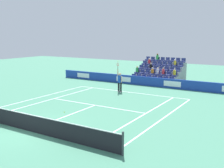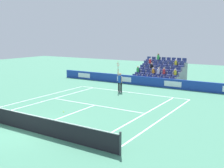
{
  "view_description": "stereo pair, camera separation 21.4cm",
  "coord_description": "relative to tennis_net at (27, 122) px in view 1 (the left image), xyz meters",
  "views": [
    {
      "loc": [
        -11.25,
        9.56,
        5.09
      ],
      "look_at": [
        0.39,
        -9.44,
        1.1
      ],
      "focal_mm": 43.43,
      "sensor_mm": 36.0,
      "label": 1
    },
    {
      "loc": [
        -11.43,
        9.45,
        5.09
      ],
      "look_at": [
        0.39,
        -9.44,
        1.1
      ],
      "focal_mm": 43.43,
      "sensor_mm": 36.0,
      "label": 2
    }
  ],
  "objects": [
    {
      "name": "ground_plane",
      "position": [
        0.0,
        0.0,
        -0.49
      ],
      "size": [
        80.0,
        80.0,
        0.0
      ],
      "primitive_type": "plane",
      "color": "#47896B"
    },
    {
      "name": "line_baseline",
      "position": [
        0.0,
        -11.89,
        -0.49
      ],
      "size": [
        10.97,
        0.1,
        0.01
      ],
      "primitive_type": "cube",
      "color": "white",
      "rests_on": "ground"
    },
    {
      "name": "line_service",
      "position": [
        0.0,
        -6.4,
        -0.49
      ],
      "size": [
        8.23,
        0.1,
        0.01
      ],
      "primitive_type": "cube",
      "color": "white",
      "rests_on": "ground"
    },
    {
      "name": "line_centre_service",
      "position": [
        0.0,
        -3.2,
        -0.49
      ],
      "size": [
        0.1,
        6.4,
        0.01
      ],
      "primitive_type": "cube",
      "color": "white",
      "rests_on": "ground"
    },
    {
      "name": "line_singles_sideline_left",
      "position": [
        4.12,
        -5.95,
        -0.49
      ],
      "size": [
        0.1,
        11.89,
        0.01
      ],
      "primitive_type": "cube",
      "color": "white",
      "rests_on": "ground"
    },
    {
      "name": "line_singles_sideline_right",
      "position": [
        -4.12,
        -5.95,
        -0.49
      ],
      "size": [
        0.1,
        11.89,
        0.01
      ],
      "primitive_type": "cube",
      "color": "white",
      "rests_on": "ground"
    },
    {
      "name": "line_doubles_sideline_left",
      "position": [
        5.49,
        -5.95,
        -0.49
      ],
      "size": [
        0.1,
        11.89,
        0.01
      ],
      "primitive_type": "cube",
      "color": "white",
      "rests_on": "ground"
    },
    {
      "name": "line_doubles_sideline_right",
      "position": [
        -5.49,
        -5.95,
        -0.49
      ],
      "size": [
        0.1,
        11.89,
        0.01
      ],
      "primitive_type": "cube",
      "color": "white",
      "rests_on": "ground"
    },
    {
      "name": "line_centre_mark",
      "position": [
        0.0,
        -11.79,
        -0.49
      ],
      "size": [
        0.1,
        0.2,
        0.01
      ],
      "primitive_type": "cube",
      "color": "white",
      "rests_on": "ground"
    },
    {
      "name": "sponsor_barrier",
      "position": [
        -0.0,
        -15.7,
        -0.03
      ],
      "size": [
        21.71,
        0.22,
        0.93
      ],
      "color": "#193899",
      "rests_on": "ground"
    },
    {
      "name": "tennis_net",
      "position": [
        0.0,
        0.0,
        0.0
      ],
      "size": [
        11.97,
        0.1,
        1.07
      ],
      "color": "#33383D",
      "rests_on": "ground"
    },
    {
      "name": "tennis_player",
      "position": [
        0.8,
        -11.44,
        0.5
      ],
      "size": [
        0.53,
        0.37,
        2.85
      ],
      "color": "black",
      "rests_on": "ground"
    },
    {
      "name": "stadium_stand",
      "position": [
        0.0,
        -19.26,
        0.33
      ],
      "size": [
        4.96,
        4.75,
        3.02
      ],
      "color": "gray",
      "rests_on": "ground"
    },
    {
      "name": "loose_tennis_ball",
      "position": [
        0.67,
        -3.74,
        -0.46
      ],
      "size": [
        0.07,
        0.07,
        0.07
      ],
      "primitive_type": "sphere",
      "color": "#D1E533",
      "rests_on": "ground"
    }
  ]
}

